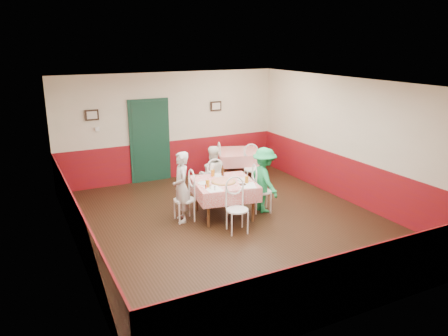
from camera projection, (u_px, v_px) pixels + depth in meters
name	position (u px, v px, depth m)	size (l,w,h in m)	color
floor	(232.00, 223.00, 8.87)	(7.00, 7.00, 0.00)	black
ceiling	(233.00, 83.00, 8.08)	(7.00, 7.00, 0.00)	white
back_wall	(171.00, 126.00, 11.47)	(6.00, 0.10, 2.80)	beige
front_wall	(363.00, 220.00, 5.47)	(6.00, 0.10, 2.80)	beige
left_wall	(72.00, 177.00, 7.18)	(0.10, 7.00, 2.80)	beige
right_wall	(351.00, 141.00, 9.77)	(0.10, 7.00, 2.80)	beige
wainscot_back	(172.00, 159.00, 11.71)	(6.00, 0.03, 1.00)	maroon
wainscot_front	(356.00, 283.00, 5.74)	(6.00, 0.03, 1.00)	maroon
wainscot_left	(78.00, 228.00, 7.44)	(0.03, 7.00, 1.00)	maroon
wainscot_right	(347.00, 179.00, 10.02)	(0.03, 7.00, 1.00)	maroon
door	(150.00, 142.00, 11.27)	(0.96, 0.06, 2.10)	black
picture_left	(92.00, 115.00, 10.44)	(0.32, 0.03, 0.26)	black
picture_right	(216.00, 106.00, 11.87)	(0.32, 0.03, 0.26)	black
thermostat	(97.00, 129.00, 10.58)	(0.10, 0.03, 0.10)	white
main_table	(224.00, 199.00, 9.14)	(1.22, 1.22, 0.77)	red
second_table	(238.00, 165.00, 11.63)	(1.12, 1.12, 0.77)	red
chair_left	(184.00, 200.00, 8.87)	(0.42, 0.42, 0.90)	white
chair_right	(262.00, 191.00, 9.36)	(0.42, 0.42, 0.90)	white
chair_far	(213.00, 183.00, 9.90)	(0.42, 0.42, 0.90)	white
chair_near	(237.00, 210.00, 8.34)	(0.42, 0.42, 0.90)	white
chair_second_a	(213.00, 166.00, 11.28)	(0.42, 0.42, 0.90)	white
chair_second_b	(252.00, 169.00, 10.97)	(0.42, 0.42, 0.90)	white
pizza	(223.00, 181.00, 8.98)	(0.49, 0.49, 0.03)	#B74723
plate_left	(203.00, 183.00, 8.90)	(0.25, 0.25, 0.01)	white
plate_right	(243.00, 180.00, 9.13)	(0.25, 0.25, 0.01)	white
plate_far	(217.00, 175.00, 9.42)	(0.25, 0.25, 0.01)	white
glass_a	(208.00, 184.00, 8.66)	(0.08, 0.08, 0.14)	#BF7219
glass_b	(247.00, 180.00, 8.91)	(0.08, 0.08, 0.14)	#BF7219
glass_c	(213.00, 173.00, 9.35)	(0.08, 0.08, 0.14)	#BF7219
beer_bottle	(222.00, 171.00, 9.37)	(0.06, 0.06, 0.22)	#381C0A
shaker_a	(210.00, 187.00, 8.55)	(0.04, 0.04, 0.09)	silver
shaker_b	(215.00, 188.00, 8.48)	(0.04, 0.04, 0.09)	silver
shaker_c	(206.00, 187.00, 8.57)	(0.04, 0.04, 0.09)	#B23319
menu_left	(213.00, 189.00, 8.58)	(0.30, 0.40, 0.00)	white
menu_right	(248.00, 185.00, 8.79)	(0.30, 0.40, 0.00)	white
wallet	(243.00, 184.00, 8.81)	(0.11, 0.09, 0.02)	black
diner_left	(181.00, 187.00, 8.78)	(0.53, 0.35, 1.46)	gray
diner_far	(212.00, 174.00, 9.89)	(0.64, 0.49, 1.31)	gray
diner_right	(264.00, 180.00, 9.31)	(0.91, 0.52, 1.41)	gray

